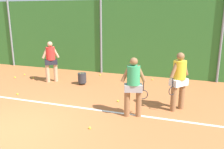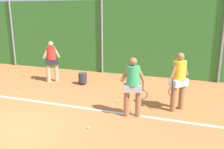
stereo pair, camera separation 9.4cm
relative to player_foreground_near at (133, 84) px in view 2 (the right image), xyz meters
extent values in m
plane|color=#B76638|center=(-2.80, 0.08, -0.99)|extent=(29.23, 29.23, 0.00)
cube|color=#33702D|center=(-2.80, 4.84, 0.80)|extent=(19.00, 0.25, 3.59)
cylinder|color=gray|center=(-8.28, 4.67, 1.00)|extent=(0.10, 0.10, 3.98)
cylinder|color=gray|center=(-2.80, 4.67, 1.00)|extent=(0.10, 0.10, 3.98)
cylinder|color=gray|center=(2.69, 4.67, 1.00)|extent=(0.10, 0.10, 3.98)
cube|color=white|center=(-2.80, 0.07, -0.99)|extent=(13.89, 0.10, 0.01)
cylinder|color=#8C603D|center=(-0.17, -0.05, -0.60)|extent=(0.17, 0.17, 0.78)
cylinder|color=#8C603D|center=(0.16, 0.05, -0.60)|extent=(0.17, 0.17, 0.78)
cube|color=#99999E|center=(0.00, 0.00, -0.11)|extent=(0.58, 0.44, 0.21)
cylinder|color=#339E60|center=(0.00, 0.00, 0.27)|extent=(0.38, 0.38, 0.55)
sphere|color=#8C603D|center=(0.00, 0.00, 0.67)|extent=(0.22, 0.22, 0.22)
cylinder|color=#8C603D|center=(-0.21, -0.06, 0.31)|extent=(0.31, 0.17, 0.52)
cylinder|color=#8C603D|center=(0.20, 0.06, 0.31)|extent=(0.31, 0.17, 0.52)
cylinder|color=black|center=(0.27, 0.13, -0.06)|extent=(0.03, 0.03, 0.28)
torus|color=#26262B|center=(0.27, 0.13, -0.33)|extent=(0.28, 0.11, 0.28)
cylinder|color=#8C603D|center=(1.33, 1.05, -0.59)|extent=(0.18, 0.18, 0.81)
cylinder|color=#8C603D|center=(1.10, 0.78, -0.59)|extent=(0.18, 0.18, 0.81)
cube|color=white|center=(1.22, 0.92, -0.08)|extent=(0.59, 0.61, 0.21)
cylinder|color=yellow|center=(1.22, 0.92, 0.31)|extent=(0.39, 0.39, 0.57)
sphere|color=#8C603D|center=(1.22, 0.92, 0.73)|extent=(0.23, 0.23, 0.23)
cylinder|color=#8C603D|center=(1.36, 1.09, 0.36)|extent=(0.25, 0.28, 0.55)
cylinder|color=#8C603D|center=(1.07, 0.74, 0.36)|extent=(0.25, 0.28, 0.55)
cylinder|color=black|center=(1.06, 0.65, -0.03)|extent=(0.03, 0.03, 0.28)
torus|color=#26262B|center=(1.06, 0.65, -0.30)|extent=(0.20, 0.23, 0.28)
cylinder|color=tan|center=(-4.44, 2.33, -0.60)|extent=(0.17, 0.17, 0.78)
cylinder|color=tan|center=(-4.16, 2.54, -0.60)|extent=(0.17, 0.17, 0.78)
cube|color=#23232D|center=(-4.30, 2.44, -0.10)|extent=(0.60, 0.56, 0.21)
cylinder|color=red|center=(-4.30, 2.44, 0.28)|extent=(0.38, 0.38, 0.56)
sphere|color=tan|center=(-4.30, 2.44, 0.68)|extent=(0.23, 0.23, 0.23)
cylinder|color=tan|center=(-4.48, 2.31, 0.32)|extent=(0.28, 0.24, 0.54)
cylinder|color=tan|center=(-4.13, 2.57, 0.32)|extent=(0.28, 0.24, 0.54)
cylinder|color=#2D2D33|center=(-2.83, 2.46, -0.70)|extent=(0.36, 0.36, 0.42)
cylinder|color=#2D2D33|center=(-2.70, 2.46, -0.95)|extent=(0.02, 0.02, 0.08)
cylinder|color=#2D2D33|center=(-2.96, 2.46, -0.95)|extent=(0.02, 0.02, 0.08)
cylinder|color=#2D2D33|center=(-2.83, 2.58, -0.95)|extent=(0.02, 0.02, 0.08)
sphere|color=#CCDB33|center=(-2.79, 2.49, -0.51)|extent=(0.07, 0.07, 0.07)
sphere|color=#CCDB33|center=(-2.88, 2.44, -0.51)|extent=(0.07, 0.07, 0.07)
sphere|color=#CCDB33|center=(-2.64, 4.09, -0.96)|extent=(0.07, 0.07, 0.07)
sphere|color=#CCDB33|center=(-4.55, 0.45, -0.96)|extent=(0.07, 0.07, 0.07)
sphere|color=#CCDB33|center=(-6.21, 2.98, -0.96)|extent=(0.07, 0.07, 0.07)
sphere|color=#CCDB33|center=(-6.29, 2.38, -0.96)|extent=(0.07, 0.07, 0.07)
sphere|color=#CCDB33|center=(-5.42, 2.59, -0.96)|extent=(0.07, 0.07, 0.07)
sphere|color=#CCDB33|center=(-0.88, -1.18, -0.96)|extent=(0.07, 0.07, 0.07)
sphere|color=#CCDB33|center=(-0.76, 0.96, -0.96)|extent=(0.07, 0.07, 0.07)
sphere|color=#CCDB33|center=(-0.08, 4.08, -0.96)|extent=(0.07, 0.07, 0.07)
camera|label=1|loc=(1.52, -6.47, 2.01)|focal=38.34mm
camera|label=2|loc=(1.61, -6.44, 2.01)|focal=38.34mm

